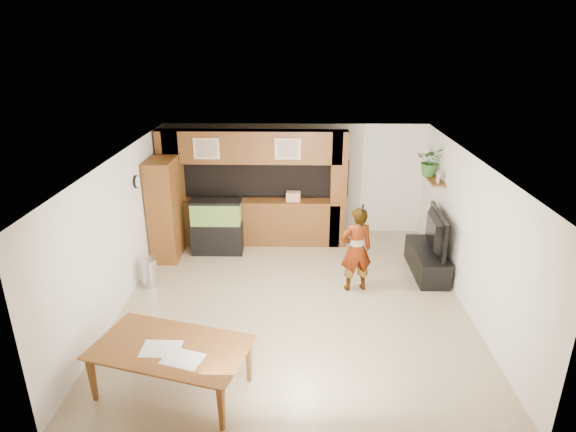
{
  "coord_description": "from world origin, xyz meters",
  "views": [
    {
      "loc": [
        0.05,
        -7.58,
        4.52
      ],
      "look_at": [
        -0.11,
        0.6,
        1.39
      ],
      "focal_mm": 30.0,
      "sensor_mm": 36.0,
      "label": 1
    }
  ],
  "objects_px": {
    "television": "(430,231)",
    "pantry_cabinet": "(165,210)",
    "aquarium": "(217,228)",
    "dining_table": "(171,370)",
    "person": "(356,250)"
  },
  "relations": [
    {
      "from": "pantry_cabinet",
      "to": "person",
      "type": "height_order",
      "value": "pantry_cabinet"
    },
    {
      "from": "dining_table",
      "to": "aquarium",
      "type": "bearing_deg",
      "value": 106.37
    },
    {
      "from": "person",
      "to": "dining_table",
      "type": "distance_m",
      "value": 3.97
    },
    {
      "from": "aquarium",
      "to": "television",
      "type": "relative_size",
      "value": 0.88
    },
    {
      "from": "person",
      "to": "television",
      "type": "bearing_deg",
      "value": -167.42
    },
    {
      "from": "aquarium",
      "to": "person",
      "type": "relative_size",
      "value": 0.75
    },
    {
      "from": "aquarium",
      "to": "dining_table",
      "type": "xyz_separation_m",
      "value": [
        0.08,
        -4.38,
        -0.24
      ]
    },
    {
      "from": "television",
      "to": "pantry_cabinet",
      "type": "bearing_deg",
      "value": 86.63
    },
    {
      "from": "pantry_cabinet",
      "to": "television",
      "type": "xyz_separation_m",
      "value": [
        5.35,
        -0.64,
        -0.16
      ]
    },
    {
      "from": "dining_table",
      "to": "television",
      "type": "bearing_deg",
      "value": 55.09
    },
    {
      "from": "pantry_cabinet",
      "to": "person",
      "type": "distance_m",
      "value": 4.07
    },
    {
      "from": "pantry_cabinet",
      "to": "television",
      "type": "distance_m",
      "value": 5.39
    },
    {
      "from": "aquarium",
      "to": "dining_table",
      "type": "distance_m",
      "value": 4.39
    },
    {
      "from": "aquarium",
      "to": "television",
      "type": "distance_m",
      "value": 4.42
    },
    {
      "from": "dining_table",
      "to": "person",
      "type": "bearing_deg",
      "value": 61.45
    }
  ]
}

